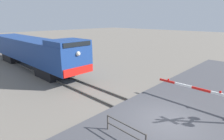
{
  "coord_description": "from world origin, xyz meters",
  "views": [
    {
      "loc": [
        -8.28,
        -3.87,
        5.47
      ],
      "look_at": [
        1.05,
        5.09,
        1.78
      ],
      "focal_mm": 28.81,
      "sensor_mm": 36.0,
      "label": 1
    }
  ],
  "objects": [
    {
      "name": "ground_plane",
      "position": [
        0.0,
        0.0,
        0.0
      ],
      "size": [
        160.0,
        160.0,
        0.0
      ],
      "primitive_type": "plane",
      "color": "slate"
    },
    {
      "name": "rail_track_left",
      "position": [
        -0.72,
        0.0,
        0.07
      ],
      "size": [
        0.08,
        80.0,
        0.15
      ],
      "primitive_type": "cube",
      "color": "#59544C",
      "rests_on": "ground_plane"
    },
    {
      "name": "rail_track_right",
      "position": [
        0.72,
        0.0,
        0.07
      ],
      "size": [
        0.08,
        80.0,
        0.15
      ],
      "primitive_type": "cube",
      "color": "#59544C",
      "rests_on": "ground_plane"
    },
    {
      "name": "road_surface",
      "position": [
        0.0,
        0.0,
        0.08
      ],
      "size": [
        36.0,
        6.34,
        0.16
      ],
      "primitive_type": "cube",
      "color": "#47474C",
      "rests_on": "ground_plane"
    },
    {
      "name": "locomotive",
      "position": [
        0.0,
        16.78,
        2.03
      ],
      "size": [
        3.04,
        18.48,
        3.79
      ],
      "color": "black",
      "rests_on": "ground_plane"
    },
    {
      "name": "guard_railing",
      "position": [
        -2.77,
        0.6,
        0.61
      ],
      "size": [
        0.08,
        2.3,
        0.95
      ],
      "color": "#4C4742",
      "rests_on": "ground_plane"
    }
  ]
}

